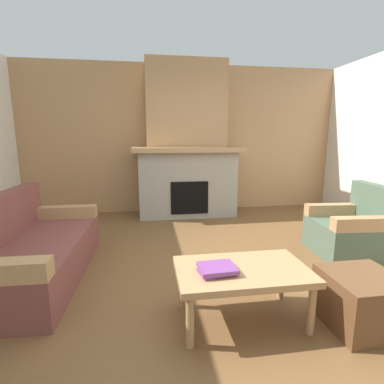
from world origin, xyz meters
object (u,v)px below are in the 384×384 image
(armchair, at_px, (351,231))
(ottoman, at_px, (362,300))
(coffee_table, at_px, (243,275))
(couch, at_px, (31,252))
(fireplace, at_px, (186,151))

(armchair, height_order, ottoman, armchair)
(armchair, xyz_separation_m, ottoman, (-0.85, -1.24, -0.09))
(ottoman, bearing_deg, coffee_table, 167.06)
(coffee_table, height_order, ottoman, coffee_table)
(couch, height_order, armchair, same)
(couch, xyz_separation_m, armchair, (3.58, 0.11, 0.01))
(coffee_table, distance_m, ottoman, 0.91)
(fireplace, bearing_deg, couch, -129.33)
(ottoman, bearing_deg, armchair, 55.73)
(armchair, bearing_deg, fireplace, 128.56)
(couch, bearing_deg, armchair, 1.71)
(armchair, height_order, coffee_table, armchair)
(couch, xyz_separation_m, coffee_table, (1.86, -0.94, 0.09))
(couch, distance_m, armchair, 3.58)
(fireplace, height_order, ottoman, fireplace)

